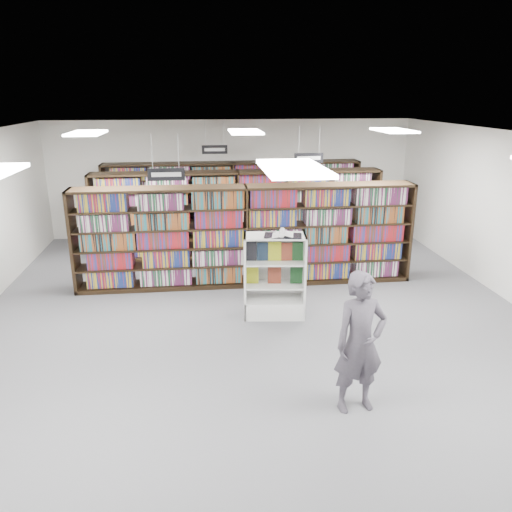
{
  "coord_description": "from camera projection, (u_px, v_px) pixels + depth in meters",
  "views": [
    {
      "loc": [
        -0.95,
        -7.92,
        3.87
      ],
      "look_at": [
        0.04,
        0.5,
        1.1
      ],
      "focal_mm": 35.0,
      "sensor_mm": 36.0,
      "label": 1
    }
  ],
  "objects": [
    {
      "name": "floor",
      "position": [
        257.0,
        324.0,
        8.79
      ],
      "size": [
        12.0,
        12.0,
        0.0
      ],
      "primitive_type": "plane",
      "color": "#515055",
      "rests_on": "ground"
    },
    {
      "name": "ceiling",
      "position": [
        257.0,
        138.0,
        7.79
      ],
      "size": [
        10.0,
        12.0,
        0.1
      ],
      "primitive_type": "cube",
      "color": "silver",
      "rests_on": "wall_back"
    },
    {
      "name": "wall_back",
      "position": [
        232.0,
        178.0,
        13.95
      ],
      "size": [
        10.0,
        0.1,
        3.2
      ],
      "primitive_type": "cube",
      "color": "white",
      "rests_on": "ground"
    },
    {
      "name": "bookshelf_row_near",
      "position": [
        246.0,
        236.0,
        10.35
      ],
      "size": [
        7.0,
        0.6,
        2.1
      ],
      "color": "black",
      "rests_on": "floor"
    },
    {
      "name": "bookshelf_row_mid",
      "position": [
        238.0,
        214.0,
        12.24
      ],
      "size": [
        7.0,
        0.6,
        2.1
      ],
      "color": "black",
      "rests_on": "floor"
    },
    {
      "name": "bookshelf_row_far",
      "position": [
        233.0,
        200.0,
        13.84
      ],
      "size": [
        7.0,
        0.6,
        2.1
      ],
      "color": "black",
      "rests_on": "floor"
    },
    {
      "name": "aisle_sign_left",
      "position": [
        166.0,
        173.0,
        8.78
      ],
      "size": [
        0.65,
        0.02,
        0.8
      ],
      "color": "#B2B2B7",
      "rests_on": "ceiling"
    },
    {
      "name": "aisle_sign_right",
      "position": [
        309.0,
        157.0,
        11.0
      ],
      "size": [
        0.65,
        0.02,
        0.8
      ],
      "color": "#B2B2B7",
      "rests_on": "ceiling"
    },
    {
      "name": "aisle_sign_center",
      "position": [
        215.0,
        149.0,
        12.66
      ],
      "size": [
        0.65,
        0.02,
        0.8
      ],
      "color": "#B2B2B7",
      "rests_on": "ceiling"
    },
    {
      "name": "troffer_front_center",
      "position": [
        293.0,
        168.0,
        4.97
      ],
      "size": [
        0.6,
        1.2,
        0.04
      ],
      "primitive_type": "cube",
      "color": "white",
      "rests_on": "ceiling"
    },
    {
      "name": "troffer_back_left",
      "position": [
        86.0,
        133.0,
        9.36
      ],
      "size": [
        0.6,
        1.2,
        0.04
      ],
      "primitive_type": "cube",
      "color": "white",
      "rests_on": "ceiling"
    },
    {
      "name": "troffer_back_center",
      "position": [
        245.0,
        132.0,
        9.69
      ],
      "size": [
        0.6,
        1.2,
        0.04
      ],
      "primitive_type": "cube",
      "color": "white",
      "rests_on": "ceiling"
    },
    {
      "name": "troffer_back_right",
      "position": [
        394.0,
        130.0,
        10.02
      ],
      "size": [
        0.6,
        1.2,
        0.04
      ],
      "primitive_type": "cube",
      "color": "white",
      "rests_on": "ceiling"
    },
    {
      "name": "endcap_display",
      "position": [
        274.0,
        289.0,
        9.02
      ],
      "size": [
        1.14,
        0.66,
        1.52
      ],
      "rotation": [
        0.0,
        0.0,
        -0.11
      ],
      "color": "silver",
      "rests_on": "floor"
    },
    {
      "name": "open_book",
      "position": [
        283.0,
        234.0,
        8.6
      ],
      "size": [
        0.7,
        0.49,
        0.13
      ],
      "rotation": [
        0.0,
        0.0,
        -0.2
      ],
      "color": "black",
      "rests_on": "endcap_display"
    },
    {
      "name": "shopper",
      "position": [
        360.0,
        343.0,
        6.18
      ],
      "size": [
        0.73,
        0.54,
        1.85
      ],
      "primitive_type": "imported",
      "rotation": [
        0.0,
        0.0,
        0.15
      ],
      "color": "#49454F",
      "rests_on": "floor"
    }
  ]
}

